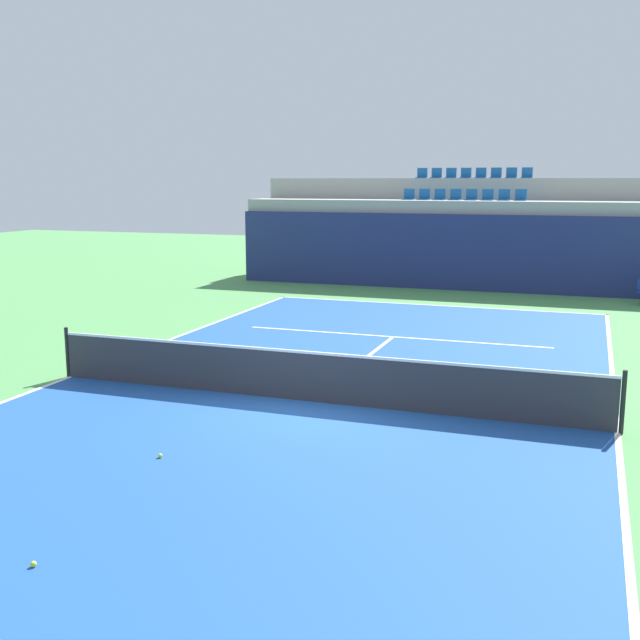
% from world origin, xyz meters
% --- Properties ---
extents(ground_plane, '(80.00, 80.00, 0.00)m').
position_xyz_m(ground_plane, '(0.00, 0.00, 0.00)').
color(ground_plane, '#4C8C4C').
extents(court_surface, '(11.00, 24.00, 0.01)m').
position_xyz_m(court_surface, '(0.00, 0.00, 0.01)').
color(court_surface, '#1E4C99').
rests_on(court_surface, ground_plane).
extents(baseline_far, '(11.00, 0.10, 0.00)m').
position_xyz_m(baseline_far, '(0.00, 11.95, 0.01)').
color(baseline_far, white).
rests_on(baseline_far, court_surface).
extents(sideline_left, '(0.10, 24.00, 0.00)m').
position_xyz_m(sideline_left, '(-5.45, 0.00, 0.01)').
color(sideline_left, white).
rests_on(sideline_left, court_surface).
extents(sideline_right, '(0.10, 24.00, 0.00)m').
position_xyz_m(sideline_right, '(5.45, 0.00, 0.01)').
color(sideline_right, white).
rests_on(sideline_right, court_surface).
extents(service_line_far, '(8.26, 0.10, 0.00)m').
position_xyz_m(service_line_far, '(0.00, 6.40, 0.01)').
color(service_line_far, white).
rests_on(service_line_far, court_surface).
extents(centre_service_line, '(0.10, 6.40, 0.00)m').
position_xyz_m(centre_service_line, '(0.00, 3.20, 0.01)').
color(centre_service_line, white).
rests_on(centre_service_line, court_surface).
extents(back_wall, '(17.42, 0.30, 2.88)m').
position_xyz_m(back_wall, '(0.00, 15.93, 1.44)').
color(back_wall, navy).
rests_on(back_wall, ground_plane).
extents(stands_tier_lower, '(17.42, 2.40, 3.37)m').
position_xyz_m(stands_tier_lower, '(0.00, 17.28, 1.68)').
color(stands_tier_lower, '#9E9E99').
rests_on(stands_tier_lower, ground_plane).
extents(stands_tier_upper, '(17.42, 2.40, 4.22)m').
position_xyz_m(stands_tier_upper, '(0.00, 19.68, 2.11)').
color(stands_tier_upper, '#9E9E99').
rests_on(stands_tier_upper, ground_plane).
extents(seating_row_lower, '(4.82, 0.44, 0.44)m').
position_xyz_m(seating_row_lower, '(0.00, 17.38, 3.49)').
color(seating_row_lower, '#145193').
rests_on(seating_row_lower, stands_tier_lower).
extents(seating_row_upper, '(4.82, 0.44, 0.44)m').
position_xyz_m(seating_row_upper, '(0.00, 19.78, 4.35)').
color(seating_row_upper, '#145193').
rests_on(seating_row_upper, stands_tier_upper).
extents(tennis_net, '(11.08, 0.08, 1.07)m').
position_xyz_m(tennis_net, '(0.00, 0.00, 0.51)').
color(tennis_net, black).
rests_on(tennis_net, court_surface).
extents(tennis_ball_0, '(0.07, 0.07, 0.07)m').
position_xyz_m(tennis_ball_0, '(-1.10, -3.57, 0.04)').
color(tennis_ball_0, '#CCE033').
rests_on(tennis_ball_0, court_surface).
extents(tennis_ball_1, '(0.07, 0.07, 0.07)m').
position_xyz_m(tennis_ball_1, '(-0.64, -6.90, 0.04)').
color(tennis_ball_1, '#CCE033').
rests_on(tennis_ball_1, court_surface).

